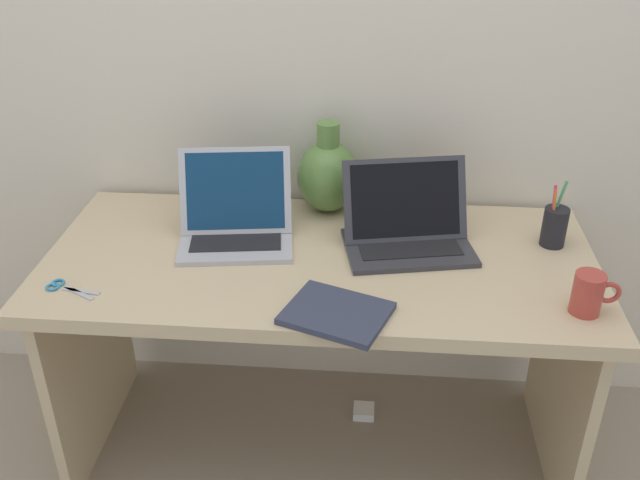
{
  "coord_description": "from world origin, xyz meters",
  "views": [
    {
      "loc": [
        0.14,
        -1.64,
        1.69
      ],
      "look_at": [
        0.0,
        0.0,
        0.76
      ],
      "focal_mm": 39.47,
      "sensor_mm": 36.0,
      "label": 1
    }
  ],
  "objects_px": {
    "notebook_stack": "(337,313)",
    "pen_cup": "(554,226)",
    "coffee_mug": "(589,293)",
    "scissors": "(64,287)",
    "laptop_right": "(407,225)",
    "laptop_left": "(236,217)",
    "green_vase": "(328,175)",
    "power_brick": "(364,411)"
  },
  "relations": [
    {
      "from": "notebook_stack",
      "to": "pen_cup",
      "type": "relative_size",
      "value": 1.23
    },
    {
      "from": "coffee_mug",
      "to": "scissors",
      "type": "bearing_deg",
      "value": -179.79
    },
    {
      "from": "laptop_right",
      "to": "pen_cup",
      "type": "bearing_deg",
      "value": 4.6
    },
    {
      "from": "laptop_right",
      "to": "notebook_stack",
      "type": "height_order",
      "value": "laptop_right"
    },
    {
      "from": "laptop_left",
      "to": "laptop_right",
      "type": "distance_m",
      "value": 0.48
    },
    {
      "from": "green_vase",
      "to": "scissors",
      "type": "xyz_separation_m",
      "value": [
        -0.63,
        -0.5,
        -0.11
      ]
    },
    {
      "from": "notebook_stack",
      "to": "pen_cup",
      "type": "xyz_separation_m",
      "value": [
        0.58,
        0.39,
        0.05
      ]
    },
    {
      "from": "laptop_left",
      "to": "coffee_mug",
      "type": "bearing_deg",
      "value": -18.16
    },
    {
      "from": "scissors",
      "to": "power_brick",
      "type": "xyz_separation_m",
      "value": [
        0.77,
        0.36,
        -0.7
      ]
    },
    {
      "from": "notebook_stack",
      "to": "scissors",
      "type": "bearing_deg",
      "value": 174.88
    },
    {
      "from": "notebook_stack",
      "to": "scissors",
      "type": "height_order",
      "value": "notebook_stack"
    },
    {
      "from": "laptop_left",
      "to": "scissors",
      "type": "xyz_separation_m",
      "value": [
        -0.39,
        -0.3,
        -0.06
      ]
    },
    {
      "from": "notebook_stack",
      "to": "power_brick",
      "type": "xyz_separation_m",
      "value": [
        0.07,
        0.42,
        -0.7
      ]
    },
    {
      "from": "laptop_left",
      "to": "green_vase",
      "type": "distance_m",
      "value": 0.32
    },
    {
      "from": "laptop_left",
      "to": "notebook_stack",
      "type": "xyz_separation_m",
      "value": [
        0.31,
        -0.36,
        -0.06
      ]
    },
    {
      "from": "pen_cup",
      "to": "power_brick",
      "type": "bearing_deg",
      "value": 176.45
    },
    {
      "from": "laptop_right",
      "to": "scissors",
      "type": "distance_m",
      "value": 0.92
    },
    {
      "from": "laptop_right",
      "to": "power_brick",
      "type": "xyz_separation_m",
      "value": [
        -0.1,
        0.06,
        -0.75
      ]
    },
    {
      "from": "laptop_left",
      "to": "scissors",
      "type": "bearing_deg",
      "value": -142.12
    },
    {
      "from": "notebook_stack",
      "to": "scissors",
      "type": "distance_m",
      "value": 0.7
    },
    {
      "from": "scissors",
      "to": "power_brick",
      "type": "relative_size",
      "value": 2.1
    },
    {
      "from": "laptop_right",
      "to": "power_brick",
      "type": "bearing_deg",
      "value": 146.72
    },
    {
      "from": "laptop_left",
      "to": "green_vase",
      "type": "bearing_deg",
      "value": 39.09
    },
    {
      "from": "laptop_right",
      "to": "pen_cup",
      "type": "height_order",
      "value": "laptop_right"
    },
    {
      "from": "laptop_right",
      "to": "green_vase",
      "type": "distance_m",
      "value": 0.31
    },
    {
      "from": "notebook_stack",
      "to": "green_vase",
      "type": "bearing_deg",
      "value": 96.33
    },
    {
      "from": "coffee_mug",
      "to": "scissors",
      "type": "height_order",
      "value": "coffee_mug"
    },
    {
      "from": "laptop_right",
      "to": "pen_cup",
      "type": "relative_size",
      "value": 2.01
    },
    {
      "from": "notebook_stack",
      "to": "pen_cup",
      "type": "height_order",
      "value": "pen_cup"
    },
    {
      "from": "green_vase",
      "to": "notebook_stack",
      "type": "height_order",
      "value": "green_vase"
    },
    {
      "from": "notebook_stack",
      "to": "scissors",
      "type": "xyz_separation_m",
      "value": [
        -0.69,
        0.06,
        -0.01
      ]
    },
    {
      "from": "laptop_right",
      "to": "coffee_mug",
      "type": "relative_size",
      "value": 3.37
    },
    {
      "from": "laptop_left",
      "to": "pen_cup",
      "type": "relative_size",
      "value": 1.8
    },
    {
      "from": "laptop_right",
      "to": "coffee_mug",
      "type": "distance_m",
      "value": 0.51
    },
    {
      "from": "laptop_left",
      "to": "laptop_right",
      "type": "bearing_deg",
      "value": -0.29
    },
    {
      "from": "laptop_left",
      "to": "pen_cup",
      "type": "bearing_deg",
      "value": 1.96
    },
    {
      "from": "laptop_left",
      "to": "notebook_stack",
      "type": "bearing_deg",
      "value": -49.72
    },
    {
      "from": "power_brick",
      "to": "scissors",
      "type": "bearing_deg",
      "value": -154.74
    },
    {
      "from": "green_vase",
      "to": "coffee_mug",
      "type": "bearing_deg",
      "value": -37.01
    },
    {
      "from": "laptop_left",
      "to": "scissors",
      "type": "height_order",
      "value": "laptop_left"
    },
    {
      "from": "laptop_left",
      "to": "notebook_stack",
      "type": "distance_m",
      "value": 0.48
    },
    {
      "from": "pen_cup",
      "to": "coffee_mug",
      "type": "bearing_deg",
      "value": -87.43
    }
  ]
}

